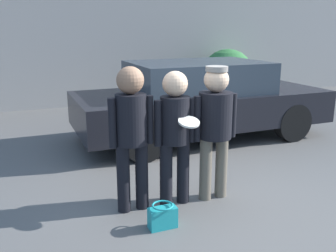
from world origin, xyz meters
name	(u,v)px	position (x,y,z in m)	size (l,w,h in m)	color
ground_plane	(208,202)	(0.00, 0.00, 0.00)	(56.00, 56.00, 0.00)	#5B5956
storefront_building	(93,34)	(0.00, 6.51, 1.89)	(24.00, 0.22, 3.72)	gray
person_left	(131,128)	(-0.90, 0.18, 0.99)	(0.52, 0.35, 1.67)	black
person_middle_with_frisbee	(175,128)	(-0.39, 0.14, 0.94)	(0.51, 0.53, 1.60)	black
person_right	(215,121)	(0.12, 0.11, 0.99)	(0.57, 0.40, 1.64)	#665B4C
parked_car_near	(200,99)	(1.18, 2.55, 0.75)	(4.72, 1.96, 1.45)	black
shrub	(227,75)	(3.60, 5.58, 0.74)	(1.48, 1.48, 1.48)	#387A3D
handbag	(163,217)	(-0.73, -0.34, 0.13)	(0.30, 0.23, 0.27)	teal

